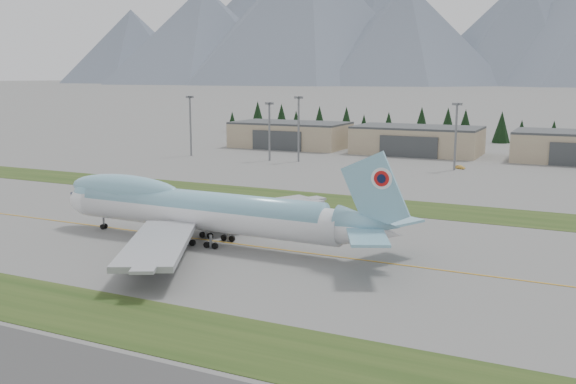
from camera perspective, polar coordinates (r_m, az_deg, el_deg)
The scene contains 11 objects.
ground at distance 112.63m, azimuth -0.29°, elevation -5.19°, with size 7000.00×7000.00×0.00m, color #5F5F5C.
grass_strip_near at distance 81.89m, azimuth -12.21°, elevation -11.48°, with size 400.00×14.00×0.08m, color #263F16.
grass_strip_far at distance 153.30m, azimuth 7.07°, elevation -1.11°, with size 400.00×18.00×0.08m, color #263F16.
taxiway_line_main at distance 112.63m, azimuth -0.29°, elevation -5.19°, with size 400.00×0.40×0.02m, color #C58B17.
boeing_747_freighter at distance 117.58m, azimuth -7.81°, elevation -1.55°, with size 70.14×61.06×18.62m.
hangar_left at distance 275.09m, azimuth 0.21°, elevation 5.12°, with size 48.00×26.60×10.80m.
hangar_center at distance 256.49m, azimuth 11.42°, elevation 4.55°, with size 48.00×26.60×10.80m.
floodlight_masts at distance 219.87m, azimuth 5.83°, elevation 6.43°, with size 149.76×8.21×23.04m.
service_vehicle_a at distance 245.47m, azimuth 8.32°, elevation 3.13°, with size 1.47×3.64×1.24m, color #BABABC.
service_vehicle_b at distance 218.12m, azimuth 15.04°, elevation 2.00°, with size 1.26×3.58×1.18m, color gold.
conifer_belt at distance 312.85m, azimuth 17.80°, elevation 5.61°, with size 273.57×16.07×16.62m.
Camera 1 is at (47.38, -97.67, 30.00)m, focal length 40.00 mm.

